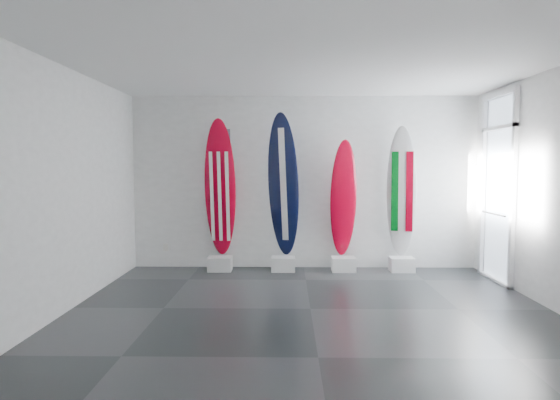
{
  "coord_description": "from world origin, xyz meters",
  "views": [
    {
      "loc": [
        -0.29,
        -5.92,
        1.78
      ],
      "look_at": [
        -0.4,
        1.4,
        1.27
      ],
      "focal_mm": 30.83,
      "sensor_mm": 36.0,
      "label": 1
    }
  ],
  "objects_px": {
    "surfboard_swiss": "(343,198)",
    "surfboard_italy": "(402,192)",
    "surfboard_navy": "(283,185)",
    "surfboard_usa": "(220,188)"
  },
  "relations": [
    {
      "from": "surfboard_usa",
      "to": "surfboard_italy",
      "type": "distance_m",
      "value": 3.1
    },
    {
      "from": "surfboard_navy",
      "to": "surfboard_italy",
      "type": "xyz_separation_m",
      "value": [
        2.02,
        0.0,
        -0.11
      ]
    },
    {
      "from": "surfboard_usa",
      "to": "surfboard_swiss",
      "type": "relative_size",
      "value": 1.18
    },
    {
      "from": "surfboard_navy",
      "to": "surfboard_swiss",
      "type": "bearing_deg",
      "value": 21.1
    },
    {
      "from": "surfboard_usa",
      "to": "surfboard_navy",
      "type": "distance_m",
      "value": 1.08
    },
    {
      "from": "surfboard_navy",
      "to": "surfboard_swiss",
      "type": "relative_size",
      "value": 1.23
    },
    {
      "from": "surfboard_navy",
      "to": "surfboard_usa",
      "type": "bearing_deg",
      "value": -158.9
    },
    {
      "from": "surfboard_swiss",
      "to": "surfboard_italy",
      "type": "relative_size",
      "value": 0.9
    },
    {
      "from": "surfboard_swiss",
      "to": "surfboard_italy",
      "type": "xyz_separation_m",
      "value": [
        0.99,
        0.0,
        0.12
      ]
    },
    {
      "from": "surfboard_swiss",
      "to": "surfboard_navy",
      "type": "bearing_deg",
      "value": 174.44
    }
  ]
}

